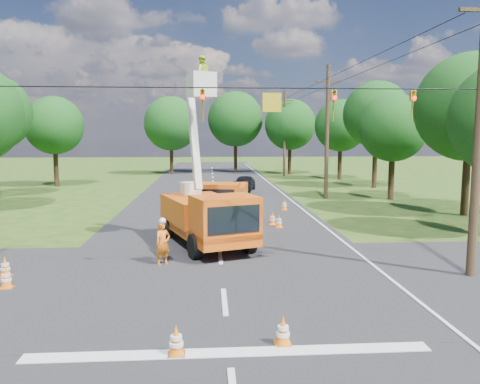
{
  "coord_description": "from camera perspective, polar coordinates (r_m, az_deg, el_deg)",
  "views": [
    {
      "loc": [
        -0.42,
        -13.0,
        4.82
      ],
      "look_at": [
        0.79,
        5.12,
        2.6
      ],
      "focal_mm": 35.0,
      "sensor_mm": 36.0,
      "label": 1
    }
  ],
  "objects": [
    {
      "name": "ground",
      "position": [
        33.35,
        -3.05,
        -1.34
      ],
      "size": [
        140.0,
        140.0,
        0.0
      ],
      "primitive_type": "plane",
      "color": "#204514",
      "rests_on": "ground"
    },
    {
      "name": "road_main",
      "position": [
        33.35,
        -3.05,
        -1.34
      ],
      "size": [
        12.0,
        100.0,
        0.06
      ],
      "primitive_type": "cube",
      "color": "black",
      "rests_on": "ground"
    },
    {
      "name": "road_cross",
      "position": [
        15.76,
        -2.15,
        -10.84
      ],
      "size": [
        56.0,
        10.0,
        0.07
      ],
      "primitive_type": "cube",
      "color": "black",
      "rests_on": "ground"
    },
    {
      "name": "stop_bar",
      "position": [
        10.93,
        -1.3,
        -19.21
      ],
      "size": [
        9.0,
        0.45,
        0.02
      ],
      "primitive_type": "cube",
      "color": "silver",
      "rests_on": "ground"
    },
    {
      "name": "edge_line",
      "position": [
        33.89,
        6.46,
        -1.25
      ],
      "size": [
        0.12,
        90.0,
        0.02
      ],
      "primitive_type": "cube",
      "color": "silver",
      "rests_on": "ground"
    },
    {
      "name": "bucket_truck",
      "position": [
        20.25,
        -4.11,
        -1.88
      ],
      "size": [
        4.46,
        6.99,
        8.2
      ],
      "rotation": [
        0.0,
        0.0,
        0.34
      ],
      "color": "#D9490F",
      "rests_on": "ground"
    },
    {
      "name": "second_truck",
      "position": [
        27.07,
        -2.02,
        -0.78
      ],
      "size": [
        3.19,
        6.28,
        2.25
      ],
      "rotation": [
        0.0,
        0.0,
        -0.17
      ],
      "color": "#D9490F",
      "rests_on": "ground"
    },
    {
      "name": "ground_worker",
      "position": [
        17.67,
        -9.38,
        -6.2
      ],
      "size": [
        0.72,
        0.67,
        1.65
      ],
      "primitive_type": "imported",
      "rotation": [
        0.0,
        0.0,
        0.61
      ],
      "color": "orange",
      "rests_on": "ground"
    },
    {
      "name": "distant_car",
      "position": [
        40.27,
        0.49,
        1.07
      ],
      "size": [
        2.54,
        4.23,
        1.35
      ],
      "primitive_type": "imported",
      "rotation": [
        0.0,
        0.0,
        -0.26
      ],
      "color": "black",
      "rests_on": "ground"
    },
    {
      "name": "traffic_cone_0",
      "position": [
        10.79,
        -7.78,
        -17.54
      ],
      "size": [
        0.38,
        0.38,
        0.71
      ],
      "color": "orange",
      "rests_on": "ground"
    },
    {
      "name": "traffic_cone_1",
      "position": [
        11.21,
        5.27,
        -16.52
      ],
      "size": [
        0.38,
        0.38,
        0.71
      ],
      "color": "orange",
      "rests_on": "ground"
    },
    {
      "name": "traffic_cone_2",
      "position": [
        21.23,
        -1.34,
        -5.16
      ],
      "size": [
        0.38,
        0.38,
        0.71
      ],
      "color": "orange",
      "rests_on": "ground"
    },
    {
      "name": "traffic_cone_3",
      "position": [
        25.21,
        3.97,
        -3.24
      ],
      "size": [
        0.38,
        0.38,
        0.71
      ],
      "color": "orange",
      "rests_on": "ground"
    },
    {
      "name": "traffic_cone_4",
      "position": [
        16.66,
        -26.61,
        -9.32
      ],
      "size": [
        0.38,
        0.38,
        0.71
      ],
      "color": "orange",
      "rests_on": "ground"
    },
    {
      "name": "traffic_cone_5",
      "position": [
        17.98,
        -26.71,
        -8.16
      ],
      "size": [
        0.38,
        0.38,
        0.71
      ],
      "color": "orange",
      "rests_on": "ground"
    },
    {
      "name": "traffic_cone_7",
      "position": [
        30.23,
        5.43,
        -1.54
      ],
      "size": [
        0.38,
        0.38,
        0.71
      ],
      "color": "orange",
      "rests_on": "ground"
    },
    {
      "name": "traffic_cone_8",
      "position": [
        24.48,
        4.75,
        -3.55
      ],
      "size": [
        0.38,
        0.38,
        0.71
      ],
      "color": "orange",
      "rests_on": "ground"
    },
    {
      "name": "pole_right_near",
      "position": [
        17.45,
        27.15,
        7.15
      ],
      "size": [
        1.8,
        0.3,
        10.0
      ],
      "color": "#4C3823",
      "rests_on": "ground"
    },
    {
      "name": "pole_right_mid",
      "position": [
        36.12,
        10.57,
        7.31
      ],
      "size": [
        1.8,
        0.3,
        10.0
      ],
      "color": "#4C3823",
      "rests_on": "ground"
    },
    {
      "name": "pole_right_far",
      "position": [
        55.72,
        5.45,
        7.24
      ],
      "size": [
        1.8,
        0.3,
        10.0
      ],
      "color": "#4C3823",
      "rests_on": "ground"
    },
    {
      "name": "signal_span",
      "position": [
        15.26,
        6.29,
        10.9
      ],
      "size": [
        18.0,
        0.29,
        1.07
      ],
      "color": "black",
      "rests_on": "ground"
    },
    {
      "name": "tree_left_f",
      "position": [
        47.25,
        -21.72,
        7.54
      ],
      "size": [
        5.4,
        5.4,
        8.4
      ],
      "color": "#382616",
      "rests_on": "ground"
    },
    {
      "name": "tree_right_b",
      "position": [
        31.13,
        26.25,
        9.24
      ],
      "size": [
        6.4,
        6.4,
        9.65
      ],
      "color": "#382616",
      "rests_on": "ground"
    },
    {
      "name": "tree_right_c",
      "position": [
        36.63,
        18.17,
        7.4
      ],
      "size": [
        5.0,
        5.0,
        7.83
      ],
      "color": "#382616",
      "rests_on": "ground"
    },
    {
      "name": "tree_right_d",
      "position": [
        44.71,
        16.3,
        9.08
      ],
      "size": [
        6.0,
        6.0,
        9.7
      ],
      "color": "#382616",
      "rests_on": "ground"
    },
    {
      "name": "tree_right_e",
      "position": [
        51.99,
        12.18,
        7.91
      ],
      "size": [
        5.6,
        5.6,
        8.63
      ],
      "color": "#382616",
      "rests_on": "ground"
    },
    {
      "name": "tree_far_a",
      "position": [
        58.2,
        -8.41,
        8.25
      ],
      "size": [
        6.6,
        6.6,
        9.5
      ],
      "color": "#382616",
      "rests_on": "ground"
    },
    {
      "name": "tree_far_b",
      "position": [
        60.13,
        -0.55,
        8.87
      ],
      "size": [
        7.0,
        7.0,
        10.32
      ],
      "color": "#382616",
      "rests_on": "ground"
    },
    {
      "name": "tree_far_c",
      "position": [
        57.87,
        6.12,
        8.17
      ],
      "size": [
        6.2,
        6.2,
        9.18
      ],
      "color": "#382616",
      "rests_on": "ground"
    }
  ]
}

